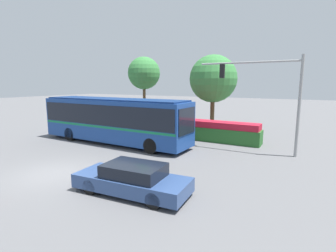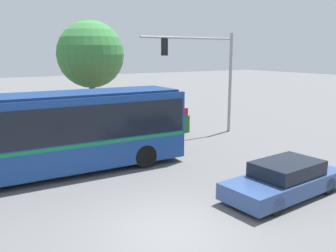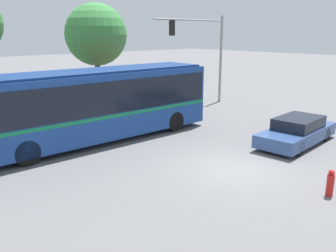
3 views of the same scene
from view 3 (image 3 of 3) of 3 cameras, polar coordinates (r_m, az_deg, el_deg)
The scene contains 7 objects.
ground_plane at distance 13.63m, azimuth 10.15°, elevation -6.76°, with size 140.00×140.00×0.00m, color #5B5B5E.
city_bus at distance 16.69m, azimuth -11.93°, elevation 3.76°, with size 12.01×2.78×3.27m.
sedan_foreground at distance 17.27m, azimuth 19.64°, elevation -0.79°, with size 4.80×2.15×1.22m.
traffic_light_pole at distance 24.96m, azimuth 5.93°, elevation 12.57°, with size 6.22×0.24×5.99m.
flowering_hedge at distance 22.70m, azimuth -7.71°, elevation 3.91°, with size 10.61×1.35×1.51m.
street_tree_centre at distance 25.27m, azimuth -11.26°, elevation 13.90°, with size 4.11×4.11×6.79m.
fire_hydrant at distance 12.28m, azimuth 24.17°, elevation -8.24°, with size 0.22×0.22×0.86m.
Camera 3 is at (-10.14, -7.67, 4.92)m, focal length 38.73 mm.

